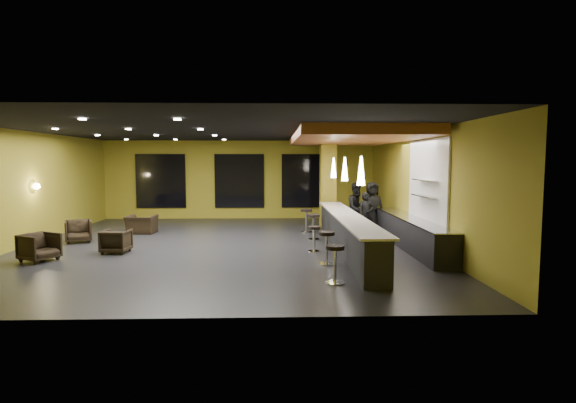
{
  "coord_description": "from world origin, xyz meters",
  "views": [
    {
      "loc": [
        1.56,
        -13.74,
        2.58
      ],
      "look_at": [
        2.0,
        0.5,
        1.3
      ],
      "focal_mm": 28.0,
      "sensor_mm": 36.0,
      "label": 1
    }
  ],
  "objects_px": {
    "bar_stool_0": "(335,259)",
    "bar_stool_1": "(327,244)",
    "pendant_1": "(345,169)",
    "pendant_2": "(334,168)",
    "armchair_b": "(116,241)",
    "bar_stool_3": "(314,224)",
    "bar_counter": "(347,234)",
    "prep_counter": "(410,233)",
    "staff_c": "(372,207)",
    "column": "(328,183)",
    "staff_b": "(357,208)",
    "armchair_a": "(39,247)",
    "staff_a": "(366,214)",
    "bar_stool_2": "(314,236)",
    "pendant_0": "(361,171)",
    "armchair_d": "(142,224)",
    "bar_stool_4": "(306,218)",
    "armchair_c": "(78,231)"
  },
  "relations": [
    {
      "from": "pendant_2",
      "to": "armchair_a",
      "type": "bearing_deg",
      "value": -153.47
    },
    {
      "from": "armchair_b",
      "to": "bar_stool_3",
      "type": "distance_m",
      "value": 6.07
    },
    {
      "from": "bar_stool_1",
      "to": "armchair_b",
      "type": "bearing_deg",
      "value": 164.23
    },
    {
      "from": "pendant_0",
      "to": "bar_stool_1",
      "type": "xyz_separation_m",
      "value": [
        -0.78,
        0.28,
        -1.82
      ]
    },
    {
      "from": "prep_counter",
      "to": "bar_stool_2",
      "type": "relative_size",
      "value": 8.19
    },
    {
      "from": "prep_counter",
      "to": "bar_stool_3",
      "type": "bearing_deg",
      "value": 154.51
    },
    {
      "from": "pendant_1",
      "to": "pendant_2",
      "type": "xyz_separation_m",
      "value": [
        0.0,
        2.5,
        0.0
      ]
    },
    {
      "from": "bar_counter",
      "to": "bar_stool_2",
      "type": "xyz_separation_m",
      "value": [
        -0.95,
        -0.12,
        -0.03
      ]
    },
    {
      "from": "staff_a",
      "to": "armchair_d",
      "type": "height_order",
      "value": "staff_a"
    },
    {
      "from": "bar_stool_0",
      "to": "bar_stool_4",
      "type": "relative_size",
      "value": 0.95
    },
    {
      "from": "pendant_1",
      "to": "pendant_0",
      "type": "bearing_deg",
      "value": -90.0
    },
    {
      "from": "bar_counter",
      "to": "staff_c",
      "type": "height_order",
      "value": "staff_c"
    },
    {
      "from": "bar_stool_1",
      "to": "bar_stool_2",
      "type": "bearing_deg",
      "value": 95.86
    },
    {
      "from": "armchair_a",
      "to": "bar_stool_4",
      "type": "height_order",
      "value": "bar_stool_4"
    },
    {
      "from": "pendant_0",
      "to": "staff_a",
      "type": "distance_m",
      "value": 5.08
    },
    {
      "from": "pendant_0",
      "to": "bar_stool_1",
      "type": "distance_m",
      "value": 2.0
    },
    {
      "from": "armchair_d",
      "to": "bar_stool_4",
      "type": "relative_size",
      "value": 1.14
    },
    {
      "from": "pendant_2",
      "to": "bar_stool_4",
      "type": "distance_m",
      "value": 2.05
    },
    {
      "from": "staff_c",
      "to": "bar_stool_0",
      "type": "xyz_separation_m",
      "value": [
        -2.28,
        -6.89,
        -0.39
      ]
    },
    {
      "from": "staff_a",
      "to": "bar_stool_2",
      "type": "height_order",
      "value": "staff_a"
    },
    {
      "from": "pendant_1",
      "to": "bar_stool_2",
      "type": "bearing_deg",
      "value": -146.82
    },
    {
      "from": "column",
      "to": "staff_b",
      "type": "distance_m",
      "value": 1.9
    },
    {
      "from": "bar_stool_3",
      "to": "bar_stool_2",
      "type": "bearing_deg",
      "value": -94.34
    },
    {
      "from": "staff_c",
      "to": "bar_stool_1",
      "type": "relative_size",
      "value": 2.2
    },
    {
      "from": "prep_counter",
      "to": "bar_stool_0",
      "type": "relative_size",
      "value": 7.35
    },
    {
      "from": "staff_a",
      "to": "armchair_c",
      "type": "xyz_separation_m",
      "value": [
        -9.45,
        -1.07,
        -0.39
      ]
    },
    {
      "from": "bar_counter",
      "to": "armchair_d",
      "type": "bearing_deg",
      "value": 153.75
    },
    {
      "from": "armchair_a",
      "to": "bar_stool_3",
      "type": "height_order",
      "value": "bar_stool_3"
    },
    {
      "from": "armchair_b",
      "to": "column",
      "type": "bearing_deg",
      "value": -139.73
    },
    {
      "from": "prep_counter",
      "to": "bar_stool_3",
      "type": "xyz_separation_m",
      "value": [
        -2.8,
        1.34,
        0.11
      ]
    },
    {
      "from": "bar_counter",
      "to": "staff_a",
      "type": "relative_size",
      "value": 5.32
    },
    {
      "from": "armchair_d",
      "to": "bar_stool_4",
      "type": "height_order",
      "value": "bar_stool_4"
    },
    {
      "from": "pendant_1",
      "to": "bar_stool_4",
      "type": "xyz_separation_m",
      "value": [
        -0.93,
        2.81,
        -1.8
      ]
    },
    {
      "from": "pendant_0",
      "to": "armchair_d",
      "type": "height_order",
      "value": "pendant_0"
    },
    {
      "from": "bar_stool_0",
      "to": "bar_stool_1",
      "type": "xyz_separation_m",
      "value": [
        0.03,
        1.76,
        0.01
      ]
    },
    {
      "from": "pendant_2",
      "to": "staff_b",
      "type": "height_order",
      "value": "pendant_2"
    },
    {
      "from": "pendant_1",
      "to": "armchair_a",
      "type": "relative_size",
      "value": 0.87
    },
    {
      "from": "prep_counter",
      "to": "pendant_2",
      "type": "xyz_separation_m",
      "value": [
        -2.0,
        2.5,
        1.92
      ]
    },
    {
      "from": "bar_counter",
      "to": "prep_counter",
      "type": "xyz_separation_m",
      "value": [
        2.0,
        0.5,
        -0.07
      ]
    },
    {
      "from": "column",
      "to": "bar_stool_3",
      "type": "xyz_separation_m",
      "value": [
        -0.8,
        -2.76,
        -1.21
      ]
    },
    {
      "from": "pendant_0",
      "to": "pendant_2",
      "type": "xyz_separation_m",
      "value": [
        0.0,
        5.0,
        0.0
      ]
    },
    {
      "from": "pendant_1",
      "to": "bar_stool_0",
      "type": "xyz_separation_m",
      "value": [
        -0.81,
        -3.98,
        -1.83
      ]
    },
    {
      "from": "staff_c",
      "to": "armchair_c",
      "type": "height_order",
      "value": "staff_c"
    },
    {
      "from": "staff_c",
      "to": "armchair_d",
      "type": "relative_size",
      "value": 1.87
    },
    {
      "from": "pendant_1",
      "to": "bar_stool_3",
      "type": "xyz_separation_m",
      "value": [
        -0.8,
        1.34,
        -1.81
      ]
    },
    {
      "from": "armchair_d",
      "to": "armchair_b",
      "type": "bearing_deg",
      "value": 99.71
    },
    {
      "from": "bar_stool_0",
      "to": "column",
      "type": "bearing_deg",
      "value": 84.25
    },
    {
      "from": "bar_stool_2",
      "to": "bar_stool_3",
      "type": "bearing_deg",
      "value": 85.66
    },
    {
      "from": "prep_counter",
      "to": "pendant_0",
      "type": "xyz_separation_m",
      "value": [
        -2.0,
        -2.5,
        1.92
      ]
    },
    {
      "from": "bar_stool_0",
      "to": "pendant_0",
      "type": "bearing_deg",
      "value": 61.18
    }
  ]
}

